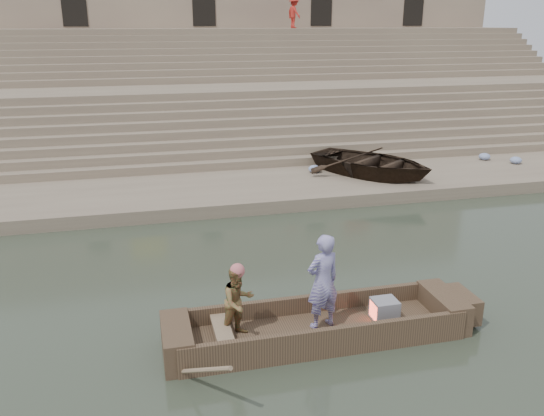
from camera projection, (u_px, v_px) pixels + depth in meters
name	position (u px, v px, depth m)	size (l,w,h in m)	color
ground	(449.00, 295.00, 11.95)	(120.00, 120.00, 0.00)	#293326
lower_landing	(327.00, 185.00, 19.25)	(32.00, 4.00, 0.40)	#81725C
mid_landing	(274.00, 116.00, 25.78)	(32.00, 3.00, 2.80)	#81725C
upper_landing	(245.00, 76.00, 31.85)	(32.00, 3.00, 5.20)	#81725C
ghat_steps	(266.00, 103.00, 27.21)	(32.00, 11.00, 5.20)	#81725C
building_wall	(231.00, 21.00, 34.58)	(32.00, 5.07, 11.20)	tan
main_rowboat	(317.00, 333.00, 10.27)	(5.00, 1.30, 0.22)	brown
rowboat_trim	(329.00, 322.00, 10.25)	(6.04, 2.63, 1.99)	brown
standing_man	(323.00, 282.00, 10.00)	(0.66, 0.43, 1.81)	navy
rowing_man	(238.00, 302.00, 9.79)	(0.64, 0.50, 1.32)	#2A7F35
television	(384.00, 310.00, 10.46)	(0.46, 0.42, 0.40)	slate
beached_rowboat	(372.00, 162.00, 19.56)	(3.19, 4.47, 0.93)	#2D2116
pedestrian	(294.00, 13.00, 30.98)	(1.06, 0.61, 1.64)	#B1251E
cloth_bundles	(436.00, 164.00, 20.71)	(8.31, 1.88, 0.26)	#3F5999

